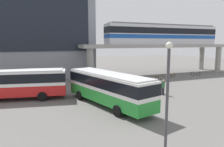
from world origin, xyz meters
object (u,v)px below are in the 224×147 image
at_px(train, 164,34).
at_px(bicycle_orange, 172,75).
at_px(station_building, 11,27).
at_px(bus_main, 108,86).
at_px(bicycle_silver, 196,74).
at_px(pedestrian_by_bike_rack, 163,88).
at_px(bus_secondary, 13,82).
at_px(pedestrian_waiting_near_stop, 117,82).
at_px(bicycle_brown, 159,78).
at_px(pedestrian_near_building, 156,86).
at_px(bicycle_black, 142,80).

distance_m(train, bicycle_orange, 8.94).
height_order(station_building, bicycle_orange, station_building).
bearing_deg(station_building, bus_main, -68.27).
bearing_deg(bicycle_silver, pedestrian_by_bike_rack, -145.74).
height_order(station_building, bus_secondary, station_building).
bearing_deg(bicycle_orange, pedestrian_waiting_near_stop, -161.86).
bearing_deg(bicycle_brown, bicycle_orange, 19.72).
distance_m(train, pedestrian_by_bike_rack, 19.36).
relative_size(bus_secondary, pedestrian_waiting_near_stop, 6.38).
bearing_deg(station_building, pedestrian_near_building, -50.55).
bearing_deg(bicycle_brown, pedestrian_near_building, -127.46).
distance_m(station_building, train, 28.28).
relative_size(pedestrian_near_building, pedestrian_by_bike_rack, 0.95).
distance_m(bicycle_orange, pedestrian_near_building, 12.53).
bearing_deg(bus_secondary, train, 20.86).
distance_m(station_building, bicycle_brown, 27.23).
bearing_deg(bicycle_brown, train, 50.32).
relative_size(bus_secondary, bicycle_black, 6.35).
bearing_deg(bus_secondary, pedestrian_near_building, -11.01).
relative_size(station_building, pedestrian_near_building, 15.69).
distance_m(bicycle_brown, bicycle_orange, 3.83).
bearing_deg(bicycle_brown, bicycle_black, -169.19).
bearing_deg(bicycle_silver, pedestrian_waiting_near_stop, -166.91).
height_order(bicycle_brown, bicycle_silver, same).
height_order(bus_main, bicycle_brown, bus_main).
distance_m(bicycle_silver, pedestrian_near_building, 17.01).
bearing_deg(bus_main, pedestrian_near_building, 20.25).
relative_size(pedestrian_waiting_near_stop, pedestrian_by_bike_rack, 0.97).
xyz_separation_m(bus_secondary, bicycle_brown, (21.69, 4.11, -1.63)).
distance_m(train, pedestrian_near_building, 18.39).
relative_size(bus_main, bicycle_brown, 6.38).
bearing_deg(bicycle_silver, station_building, 159.49).
height_order(bus_secondary, bicycle_silver, bus_secondary).
xyz_separation_m(bicycle_brown, bicycle_silver, (9.09, 1.38, 0.00)).
bearing_deg(bicycle_silver, bus_main, -152.78).
relative_size(station_building, pedestrian_waiting_near_stop, 15.42).
bearing_deg(bus_main, bicycle_orange, 34.14).
bearing_deg(train, bicycle_black, -142.20).
bearing_deg(bus_secondary, bicycle_orange, 12.05).
height_order(station_building, bus_main, station_building).
bearing_deg(train, bus_secondary, -159.14).
xyz_separation_m(pedestrian_near_building, pedestrian_by_bike_rack, (0.01, -1.34, 0.05)).
bearing_deg(bus_secondary, station_building, 92.10).
height_order(station_building, pedestrian_by_bike_rack, station_building).
distance_m(bus_main, bicycle_brown, 16.57).
xyz_separation_m(bus_secondary, bicycle_black, (17.98, 3.40, -1.63)).
height_order(pedestrian_near_building, pedestrian_waiting_near_stop, pedestrian_waiting_near_stop).
relative_size(station_building, bicycle_black, 15.33).
relative_size(bicycle_silver, bicycle_black, 0.96).
bearing_deg(bicycle_black, pedestrian_waiting_near_stop, -157.95).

